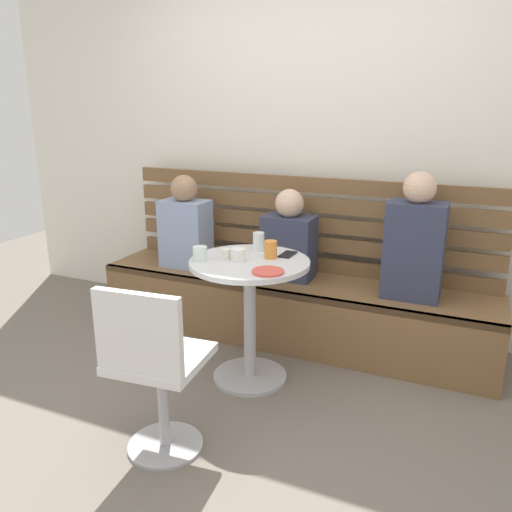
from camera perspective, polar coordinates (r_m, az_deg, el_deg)
The scene contains 16 objects.
ground at distance 2.73m, azimuth -5.74°, elevation -19.12°, with size 8.00×8.00×0.00m, color #70665B.
back_wall at distance 3.72m, azimuth 6.53°, elevation 14.39°, with size 5.20×0.10×2.90m, color white.
booth_bench at distance 3.57m, azimuth 3.72°, elevation -5.90°, with size 2.70×0.52×0.44m.
booth_backrest at distance 3.62m, azimuth 5.22°, elevation 3.61°, with size 2.65×0.04×0.66m.
cafe_table at distance 2.96m, azimuth -0.70°, elevation -4.58°, with size 0.68×0.68×0.74m.
white_chair at distance 2.38m, azimuth -11.26°, elevation -11.83°, with size 0.43×0.43×0.85m.
person_adult at distance 3.22m, azimuth 17.15°, elevation 1.43°, with size 0.34×0.22×0.77m.
person_child_left at distance 3.46m, azimuth 3.65°, elevation 1.82°, with size 0.34×0.22×0.61m.
person_child_middle at distance 3.73m, azimuth -7.81°, elevation 3.24°, with size 0.34×0.22×0.66m.
cup_tumbler_orange at distance 2.91m, azimuth 1.64°, elevation 0.72°, with size 0.07×0.07×0.10m, color orange.
cup_glass_short at distance 2.89m, azimuth -6.21°, elevation 0.28°, with size 0.08×0.08×0.08m, color silver.
cup_water_clear at distance 3.06m, azimuth 0.29°, elevation 1.61°, with size 0.07×0.07×0.11m, color white.
cup_ceramic_white at distance 2.87m, azimuth -1.96°, elevation 0.15°, with size 0.08×0.08×0.07m, color white.
cup_espresso_small at distance 2.91m, azimuth -3.37°, elevation 0.23°, with size 0.06×0.06×0.06m, color silver.
plate_small at distance 2.68m, azimuth 1.34°, elevation -1.72°, with size 0.17×0.17×0.01m, color #DB4C42.
phone_on_table at distance 2.99m, azimuth 3.53°, elevation 0.18°, with size 0.07×0.14×0.01m, color black.
Camera 1 is at (1.13, -1.90, 1.59)m, focal length 36.16 mm.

